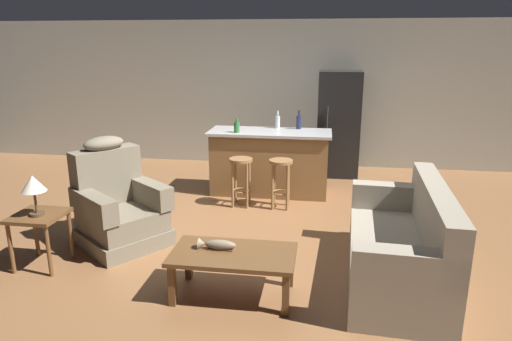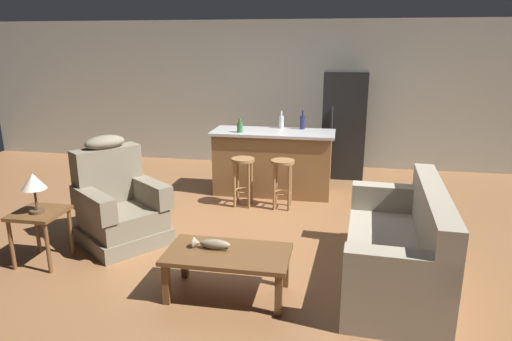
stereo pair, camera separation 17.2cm
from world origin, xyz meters
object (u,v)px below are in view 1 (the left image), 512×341
at_px(coffee_table, 233,258).
at_px(kitchen_island, 270,162).
at_px(bar_stool_left, 241,173).
at_px(bottle_tall_green, 237,127).
at_px(couch, 403,247).
at_px(table_lamp, 33,186).
at_px(bottle_wine_dark, 299,122).
at_px(bar_stool_right, 281,175).
at_px(fish_figurine, 217,245).
at_px(recliner_near_lamp, 118,207).
at_px(bottle_short_amber, 278,122).
at_px(end_table, 39,223).
at_px(refrigerator, 338,124).

bearing_deg(coffee_table, kitchen_island, 90.61).
distance_m(bar_stool_left, bottle_tall_green, 0.73).
distance_m(couch, table_lamp, 3.60).
bearing_deg(bottle_wine_dark, bar_stool_right, -101.57).
bearing_deg(table_lamp, kitchen_island, 53.93).
bearing_deg(fish_figurine, recliner_near_lamp, 146.60).
bearing_deg(fish_figurine, table_lamp, 173.95).
xyz_separation_m(coffee_table, kitchen_island, (-0.03, 2.96, 0.11)).
distance_m(couch, bottle_short_amber, 3.18).
height_order(end_table, bottle_tall_green, bottle_tall_green).
bearing_deg(couch, bar_stool_left, -40.76).
distance_m(couch, end_table, 3.57).
bearing_deg(bottle_short_amber, end_table, -125.25).
bearing_deg(bottle_tall_green, bar_stool_right, -33.31).
distance_m(bottle_tall_green, bottle_short_amber, 0.70).
height_order(bar_stool_left, bottle_wine_dark, bottle_wine_dark).
xyz_separation_m(table_lamp, bottle_wine_dark, (2.39, 2.97, 0.19)).
distance_m(kitchen_island, bottle_wine_dark, 0.75).
relative_size(table_lamp, bottle_tall_green, 1.98).
distance_m(coffee_table, end_table, 2.05).
relative_size(couch, end_table, 3.47).
distance_m(bar_stool_right, bottle_short_amber, 1.07).
height_order(bar_stool_left, bottle_tall_green, bottle_tall_green).
bearing_deg(refrigerator, recliner_near_lamp, -127.60).
bearing_deg(bar_stool_left, bottle_short_amber, 65.46).
distance_m(fish_figurine, end_table, 1.89).
bearing_deg(bar_stool_left, bottle_wine_dark, 50.24).
height_order(fish_figurine, recliner_near_lamp, recliner_near_lamp).
relative_size(bottle_tall_green, bottle_short_amber, 0.79).
xyz_separation_m(end_table, bar_stool_left, (1.68, 2.05, 0.01)).
height_order(couch, bottle_short_amber, bottle_short_amber).
bearing_deg(bar_stool_right, bottle_short_amber, 99.08).
relative_size(recliner_near_lamp, bottle_short_amber, 4.56).
distance_m(couch, bottle_tall_green, 3.13).
height_order(coffee_table, end_table, end_table).
height_order(end_table, refrigerator, refrigerator).
bearing_deg(recliner_near_lamp, end_table, -91.77).
xyz_separation_m(table_lamp, kitchen_island, (1.98, 2.72, -0.39)).
bearing_deg(kitchen_island, refrigerator, 49.51).
height_order(bar_stool_left, bar_stool_right, same).
distance_m(coffee_table, couch, 1.61).
height_order(couch, kitchen_island, kitchen_island).
height_order(table_lamp, bottle_tall_green, bottle_tall_green).
xyz_separation_m(coffee_table, bottle_wine_dark, (0.37, 3.21, 0.69)).
xyz_separation_m(end_table, bottle_wine_dark, (2.41, 2.93, 0.60)).
bearing_deg(table_lamp, bottle_short_amber, 55.30).
bearing_deg(bar_stool_left, coffee_table, -81.36).
height_order(coffee_table, refrigerator, refrigerator).
height_order(table_lamp, bottle_short_amber, bottle_short_amber).
height_order(coffee_table, table_lamp, table_lamp).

